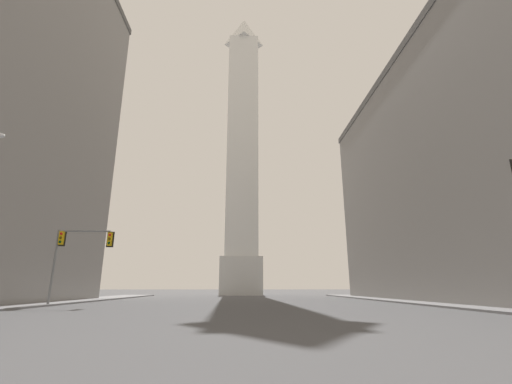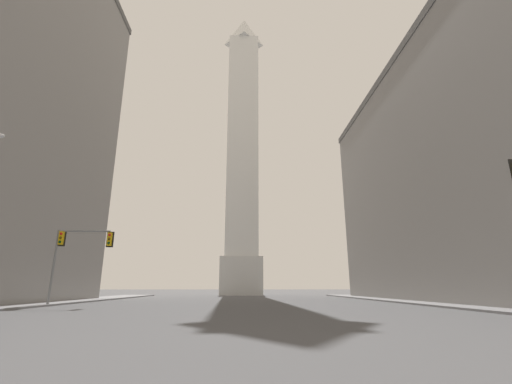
% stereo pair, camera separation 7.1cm
% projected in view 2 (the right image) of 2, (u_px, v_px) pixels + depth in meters
% --- Properties ---
extents(sidewalk_right, '(5.00, 76.56, 0.15)m').
position_uv_depth(sidewalk_right, '(496.00, 309.00, 23.06)').
color(sidewalk_right, slate).
rests_on(sidewalk_right, ground_plane).
extents(obelisk, '(7.61, 7.61, 60.01)m').
position_uv_depth(obelisk, '(243.00, 149.00, 69.34)').
color(obelisk, silver).
rests_on(obelisk, ground_plane).
extents(traffic_light_mid_left, '(4.77, 0.53, 6.13)m').
position_uv_depth(traffic_light_mid_left, '(75.00, 247.00, 28.56)').
color(traffic_light_mid_left, slate).
rests_on(traffic_light_mid_left, ground_plane).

